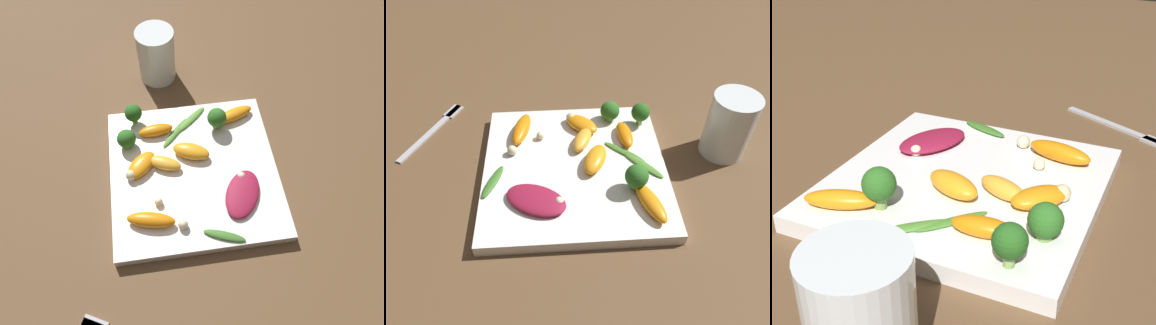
{
  "view_description": "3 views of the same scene",
  "coord_description": "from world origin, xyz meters",
  "views": [
    {
      "loc": [
        0.05,
        0.33,
        0.59
      ],
      "look_at": [
        0.0,
        -0.0,
        0.04
      ],
      "focal_mm": 35.0,
      "sensor_mm": 36.0,
      "label": 1
    },
    {
      "loc": [
        -0.42,
        0.02,
        0.45
      ],
      "look_at": [
        -0.0,
        -0.0,
        0.03
      ],
      "focal_mm": 35.0,
      "sensor_mm": 36.0,
      "label": 2
    },
    {
      "loc": [
        0.21,
        -0.47,
        0.32
      ],
      "look_at": [
        -0.01,
        0.01,
        0.04
      ],
      "focal_mm": 50.0,
      "sensor_mm": 36.0,
      "label": 3
    }
  ],
  "objects": [
    {
      "name": "macadamia_nut_1",
      "position": [
        0.03,
        0.1,
        0.03
      ],
      "size": [
        0.02,
        0.02,
        0.02
      ],
      "color": "beige",
      "rests_on": "plate"
    },
    {
      "name": "orange_segment_4",
      "position": [
        0.08,
        0.09,
        0.03
      ],
      "size": [
        0.08,
        0.04,
        0.02
      ],
      "color": "orange",
      "rests_on": "plate"
    },
    {
      "name": "arugula_sprig_0",
      "position": [
        0.02,
        -0.08,
        0.02
      ],
      "size": [
        0.06,
        0.07,
        0.0
      ],
      "color": "#47842D",
      "rests_on": "plate"
    },
    {
      "name": "broccoli_floret_2",
      "position": [
        -0.06,
        -0.09,
        0.05
      ],
      "size": [
        0.04,
        0.04,
        0.05
      ],
      "color": "#7A9E51",
      "rests_on": "plate"
    },
    {
      "name": "broccoli_floret_1",
      "position": [
        0.11,
        -0.07,
        0.04
      ],
      "size": [
        0.03,
        0.03,
        0.04
      ],
      "color": "#7A9E51",
      "rests_on": "plate"
    },
    {
      "name": "fork",
      "position": [
        0.14,
        0.25,
        0.0
      ],
      "size": [
        0.16,
        0.09,
        0.01
      ],
      "color": "#B2B2B7",
      "rests_on": "ground_plane"
    },
    {
      "name": "broccoli_floret_0",
      "position": [
        0.1,
        -0.12,
        0.05
      ],
      "size": [
        0.03,
        0.03,
        0.04
      ],
      "color": "#84AD5B",
      "rests_on": "plate"
    },
    {
      "name": "macadamia_nut_2",
      "position": [
        0.07,
        0.06,
        0.03
      ],
      "size": [
        0.01,
        0.01,
        0.01
      ],
      "color": "beige",
      "rests_on": "plate"
    },
    {
      "name": "plate",
      "position": [
        0.0,
        0.0,
        0.01
      ],
      "size": [
        0.29,
        0.29,
        0.02
      ],
      "color": "white",
      "rests_on": "ground_plane"
    },
    {
      "name": "arugula_sprig_1",
      "position": [
        -0.03,
        0.13,
        0.02
      ],
      "size": [
        0.07,
        0.04,
        0.01
      ],
      "color": "#3D7528",
      "rests_on": "plate"
    },
    {
      "name": "radicchio_leaf_0",
      "position": [
        -0.07,
        0.06,
        0.03
      ],
      "size": [
        0.09,
        0.11,
        0.01
      ],
      "color": "maroon",
      "rests_on": "plate"
    },
    {
      "name": "drinking_glass",
      "position": [
        0.04,
        -0.26,
        0.06
      ],
      "size": [
        0.08,
        0.08,
        0.11
      ],
      "color": "white",
      "rests_on": "ground_plane"
    },
    {
      "name": "orange_segment_2",
      "position": [
        0.0,
        -0.03,
        0.03
      ],
      "size": [
        0.07,
        0.06,
        0.02
      ],
      "color": "orange",
      "rests_on": "plate"
    },
    {
      "name": "arugula_sprig_2",
      "position": [
        -0.01,
        -0.11,
        0.02
      ],
      "size": [
        0.07,
        0.06,
        0.0
      ],
      "color": "#518E33",
      "rests_on": "plate"
    },
    {
      "name": "macadamia_nut_3",
      "position": [
        0.11,
        0.0,
        0.03
      ],
      "size": [
        0.02,
        0.02,
        0.02
      ],
      "color": "beige",
      "rests_on": "plate"
    },
    {
      "name": "orange_segment_1",
      "position": [
        0.09,
        -0.02,
        0.03
      ],
      "size": [
        0.07,
        0.07,
        0.02
      ],
      "color": "orange",
      "rests_on": "plate"
    },
    {
      "name": "macadamia_nut_0",
      "position": [
        -0.08,
        0.03,
        0.03
      ],
      "size": [
        0.01,
        0.01,
        0.01
      ],
      "color": "beige",
      "rests_on": "plate"
    },
    {
      "name": "orange_segment_0",
      "position": [
        0.05,
        -0.02,
        0.03
      ],
      "size": [
        0.07,
        0.05,
        0.02
      ],
      "color": "#FCAD33",
      "rests_on": "plate"
    },
    {
      "name": "orange_segment_5",
      "position": [
        0.06,
        -0.09,
        0.03
      ],
      "size": [
        0.07,
        0.03,
        0.02
      ],
      "color": "orange",
      "rests_on": "plate"
    },
    {
      "name": "orange_segment_3",
      "position": [
        -0.09,
        -0.1,
        0.03
      ],
      "size": [
        0.08,
        0.05,
        0.02
      ],
      "color": "orange",
      "rests_on": "plate"
    },
    {
      "name": "ground_plane",
      "position": [
        0.0,
        0.0,
        0.0
      ],
      "size": [
        2.4,
        2.4,
        0.0
      ],
      "primitive_type": "plane",
      "color": "brown"
    }
  ]
}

